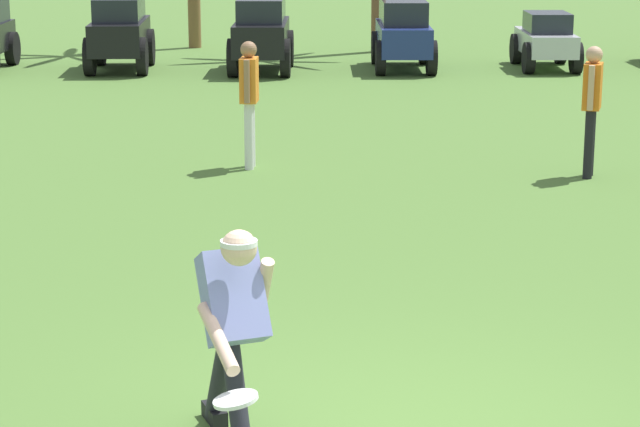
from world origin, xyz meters
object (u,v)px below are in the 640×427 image
at_px(frisbee_in_flight, 236,400).
at_px(parked_car_slot_c, 120,32).
at_px(parked_car_slot_d, 261,33).
at_px(parked_car_slot_f, 546,40).
at_px(teammate_near_sideline, 592,99).
at_px(teammate_midfield, 249,92).
at_px(parked_car_slot_e, 403,32).
at_px(frisbee_thrower, 233,324).

height_order(frisbee_in_flight, parked_car_slot_c, parked_car_slot_c).
bearing_deg(parked_car_slot_d, parked_car_slot_f, 0.22).
bearing_deg(parked_car_slot_c, frisbee_in_flight, -83.41).
distance_m(teammate_near_sideline, parked_car_slot_f, 9.93).
relative_size(frisbee_in_flight, teammate_midfield, 0.18).
distance_m(frisbee_in_flight, teammate_midfield, 8.80).
xyz_separation_m(parked_car_slot_e, parked_car_slot_f, (2.79, -0.12, -0.16)).
distance_m(teammate_near_sideline, parked_car_slot_d, 10.36).
height_order(frisbee_thrower, teammate_midfield, teammate_midfield).
relative_size(frisbee_thrower, teammate_near_sideline, 0.89).
xyz_separation_m(teammate_midfield, parked_car_slot_f, (5.94, 8.91, -0.38)).
bearing_deg(frisbee_thrower, frisbee_in_flight, -89.37).
xyz_separation_m(frisbee_thrower, parked_car_slot_f, (6.19, 17.01, -0.22)).
height_order(frisbee_in_flight, teammate_midfield, teammate_midfield).
distance_m(frisbee_in_flight, parked_car_slot_e, 18.14).
height_order(frisbee_thrower, teammate_near_sideline, teammate_near_sideline).
distance_m(frisbee_thrower, teammate_midfield, 8.11).
height_order(frisbee_thrower, parked_car_slot_d, parked_car_slot_d).
height_order(frisbee_in_flight, teammate_near_sideline, teammate_near_sideline).
relative_size(parked_car_slot_e, parked_car_slot_f, 1.09).
bearing_deg(parked_car_slot_e, parked_car_slot_f, -2.55).
bearing_deg(teammate_midfield, parked_car_slot_f, 56.31).
bearing_deg(parked_car_slot_c, teammate_midfield, -75.95).
height_order(frisbee_in_flight, parked_car_slot_e, parked_car_slot_e).
bearing_deg(parked_car_slot_f, parked_car_slot_e, 177.45).
xyz_separation_m(teammate_midfield, parked_car_slot_e, (3.15, 9.04, -0.22)).
relative_size(frisbee_thrower, parked_car_slot_e, 0.57).
relative_size(frisbee_in_flight, parked_car_slot_e, 0.11).
bearing_deg(teammate_midfield, frisbee_thrower, -91.75).
distance_m(frisbee_thrower, parked_car_slot_c, 17.52).
distance_m(parked_car_slot_d, parked_car_slot_f, 5.55).
bearing_deg(frisbee_thrower, parked_car_slot_e, 78.79).
bearing_deg(frisbee_thrower, parked_car_slot_c, 96.82).
relative_size(frisbee_thrower, frisbee_in_flight, 5.09).
xyz_separation_m(teammate_midfield, parked_car_slot_d, (0.39, 8.89, -0.20)).
bearing_deg(teammate_midfield, parked_car_slot_c, 104.05).
bearing_deg(frisbee_thrower, parked_car_slot_f, 70.01).
relative_size(frisbee_thrower, parked_car_slot_d, 0.57).
height_order(frisbee_thrower, parked_car_slot_e, frisbee_thrower).
relative_size(teammate_midfield, parked_car_slot_d, 0.64).
bearing_deg(frisbee_thrower, teammate_near_sideline, 59.69).
bearing_deg(teammate_near_sideline, frisbee_in_flight, -118.08).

